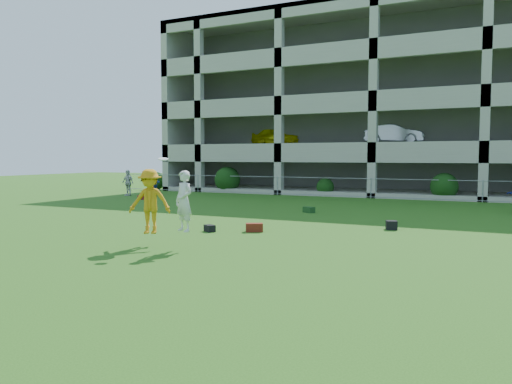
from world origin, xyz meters
The scene contains 12 objects.
ground centered at (0.00, 0.00, 0.00)m, with size 100.00×100.00×0.00m, color #235114.
bystander_a centered at (-13.23, 15.73, 0.76)m, with size 0.74×0.58×1.52m, color navy.
bystander_b centered at (-14.18, 14.28, 0.81)m, with size 0.95×0.40×1.63m, color silver.
bag_red_a centered at (-0.46, 4.19, 0.14)m, with size 0.55×0.30×0.28m, color #59170F.
bag_black_b centered at (-1.80, 3.59, 0.11)m, with size 0.40×0.25×0.22m, color black.
crate_d centered at (3.49, 6.64, 0.15)m, with size 0.35×0.35×0.30m, color black.
bag_red_f centered at (-11.62, 12.42, 0.12)m, with size 0.45×0.28×0.24m, color #580F1C.
bag_green_g centered at (-0.74, 10.25, 0.12)m, with size 0.50×0.30×0.25m, color #143816.
frisbee_contest centered at (-1.66, 0.62, 1.24)m, with size 2.16×1.04×2.10m.
parking_garage centered at (-0.02, 27.70, 6.01)m, with size 30.00×14.00×12.00m.
fence centered at (0.00, 19.00, 0.61)m, with size 36.06×0.06×1.20m.
shrub_row centered at (4.59, 19.70, 1.51)m, with size 34.38×2.52×3.50m.
Camera 1 is at (6.60, -10.34, 2.45)m, focal length 35.00 mm.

